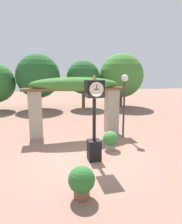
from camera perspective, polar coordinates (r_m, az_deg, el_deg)
ground_plane at (r=7.78m, az=-0.76°, el=-13.23°), size 60.00×60.00×0.00m
pedestal_clock at (r=7.16m, az=0.92°, el=-0.85°), size 0.60×0.65×3.16m
pergola at (r=10.20m, az=-4.61°, el=5.27°), size 5.20×1.24×3.00m
potted_plant_near_left at (r=8.55m, az=5.59°, el=-7.89°), size 0.65×0.65×0.80m
potted_plant_near_right at (r=5.44m, az=-2.71°, el=-19.11°), size 0.70×0.70×0.87m
lamp_post at (r=9.97m, az=9.51°, el=5.78°), size 0.34×0.34×3.14m
tree_line at (r=18.33m, az=-6.33°, el=9.79°), size 14.89×4.35×5.01m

